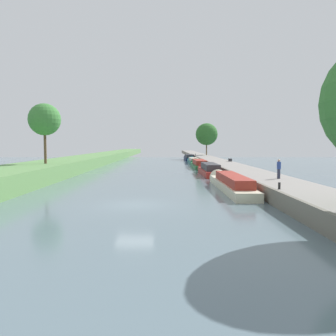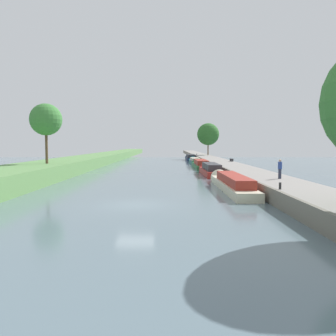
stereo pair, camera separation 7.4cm
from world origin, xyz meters
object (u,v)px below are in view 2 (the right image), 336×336
at_px(narrowboat_green, 199,164).
at_px(mooring_bollard_far, 196,155).
at_px(narrowboat_teal, 193,161).
at_px(person_walking, 279,168).
at_px(narrowboat_red, 209,170).
at_px(narrowboat_navy, 189,158).
at_px(narrowboat_cream, 230,183).
at_px(mooring_bollard_near, 279,186).
at_px(park_bench, 230,159).

relative_size(narrowboat_green, mooring_bollard_far, 27.06).
distance_m(narrowboat_teal, person_walking, 41.74).
height_order(narrowboat_red, narrowboat_navy, narrowboat_red).
distance_m(narrowboat_cream, narrowboat_teal, 40.62).
xyz_separation_m(narrowboat_red, mooring_bollard_near, (1.84, -22.36, 0.65)).
bearing_deg(person_walking, narrowboat_cream, 167.26).
bearing_deg(narrowboat_navy, person_walking, -85.66).
height_order(narrowboat_cream, narrowboat_teal, narrowboat_cream).
relative_size(narrowboat_cream, person_walking, 8.67).
bearing_deg(narrowboat_cream, mooring_bollard_near, -76.86).
xyz_separation_m(narrowboat_navy, park_bench, (5.36, -24.95, 0.78)).
bearing_deg(mooring_bollard_near, narrowboat_green, 93.10).
xyz_separation_m(narrowboat_green, narrowboat_navy, (0.02, 25.28, 0.06)).
distance_m(narrowboat_cream, mooring_bollard_far, 57.69).
height_order(narrowboat_cream, person_walking, person_walking).
relative_size(narrowboat_teal, park_bench, 7.27).
relative_size(narrowboat_cream, mooring_bollard_near, 31.98).
distance_m(narrowboat_navy, mooring_bollard_far, 4.98).
height_order(narrowboat_teal, person_walking, person_walking).
distance_m(mooring_bollard_near, mooring_bollard_far, 65.36).
bearing_deg(narrowboat_red, mooring_bollard_far, 87.55).
xyz_separation_m(narrowboat_cream, narrowboat_navy, (-0.11, 53.11, 0.04)).
relative_size(narrowboat_red, mooring_bollard_far, 25.03).
bearing_deg(mooring_bollard_near, mooring_bollard_far, 90.00).
bearing_deg(park_bench, narrowboat_red, -111.43).
distance_m(narrowboat_cream, park_bench, 28.65).
height_order(narrowboat_teal, mooring_bollard_far, mooring_bollard_far).
height_order(narrowboat_cream, park_bench, park_bench).
height_order(person_walking, park_bench, person_walking).
height_order(narrowboat_navy, mooring_bollard_far, narrowboat_navy).
bearing_deg(narrowboat_red, narrowboat_cream, -89.84).
bearing_deg(park_bench, person_walking, -92.50).
xyz_separation_m(narrowboat_green, mooring_bollard_near, (1.92, -35.53, 0.71)).
bearing_deg(mooring_bollard_near, park_bench, 84.49).
bearing_deg(person_walking, mooring_bollard_far, 92.14).
height_order(person_walking, mooring_bollard_far, person_walking).
distance_m(person_walking, park_bench, 29.09).
xyz_separation_m(person_walking, park_bench, (1.27, 29.06, -0.53)).
xyz_separation_m(narrowboat_cream, park_bench, (5.26, 28.15, 0.81)).
xyz_separation_m(mooring_bollard_near, park_bench, (3.46, 35.86, 0.12)).
distance_m(narrowboat_teal, narrowboat_navy, 12.49).
relative_size(person_walking, mooring_bollard_far, 3.69).
xyz_separation_m(narrowboat_teal, mooring_bollard_far, (1.87, 17.04, 0.79)).
distance_m(narrowboat_red, park_bench, 14.52).
bearing_deg(narrowboat_cream, narrowboat_red, 90.16).
height_order(narrowboat_teal, park_bench, park_bench).
xyz_separation_m(narrowboat_red, park_bench, (5.30, 13.50, 0.77)).
distance_m(narrowboat_teal, park_bench, 13.59).
bearing_deg(person_walking, narrowboat_teal, 95.58).
distance_m(narrowboat_cream, narrowboat_green, 27.83).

